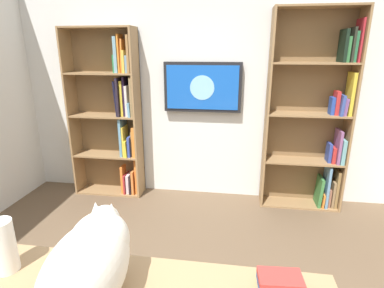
{
  "coord_description": "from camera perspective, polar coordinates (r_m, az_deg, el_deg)",
  "views": [
    {
      "loc": [
        -0.4,
        1.36,
        1.76
      ],
      "look_at": [
        -0.04,
        -1.06,
        1.0
      ],
      "focal_mm": 28.38,
      "sensor_mm": 36.0,
      "label": 1
    }
  ],
  "objects": [
    {
      "name": "paper_towel_roll",
      "position": [
        1.76,
        -31.92,
        -16.0
      ],
      "size": [
        0.11,
        0.11,
        0.27
      ],
      "primitive_type": "cylinder",
      "color": "white",
      "rests_on": "desk"
    },
    {
      "name": "wall_mounted_tv",
      "position": [
        3.56,
        2.0,
        10.59
      ],
      "size": [
        0.9,
        0.07,
        0.57
      ],
      "color": "black"
    },
    {
      "name": "desk_book_stack",
      "position": [
        1.51,
        16.24,
        -23.92
      ],
      "size": [
        0.2,
        0.13,
        0.08
      ],
      "color": "gold",
      "rests_on": "desk"
    },
    {
      "name": "bookshelf_left",
      "position": [
        3.61,
        22.36,
        4.44
      ],
      "size": [
        0.89,
        0.28,
        2.19
      ],
      "color": "#937047",
      "rests_on": "ground"
    },
    {
      "name": "cat",
      "position": [
        1.4,
        -18.45,
        -20.21
      ],
      "size": [
        0.3,
        0.7,
        0.38
      ],
      "color": "silver",
      "rests_on": "desk"
    },
    {
      "name": "bookshelf_right",
      "position": [
        3.8,
        -14.36,
        5.13
      ],
      "size": [
        0.84,
        0.28,
        2.01
      ],
      "color": "#937047",
      "rests_on": "ground"
    },
    {
      "name": "wall_back",
      "position": [
        3.64,
        2.13,
        10.71
      ],
      "size": [
        4.52,
        0.06,
        2.7
      ],
      "primitive_type": "cube",
      "color": "silver",
      "rests_on": "ground"
    }
  ]
}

